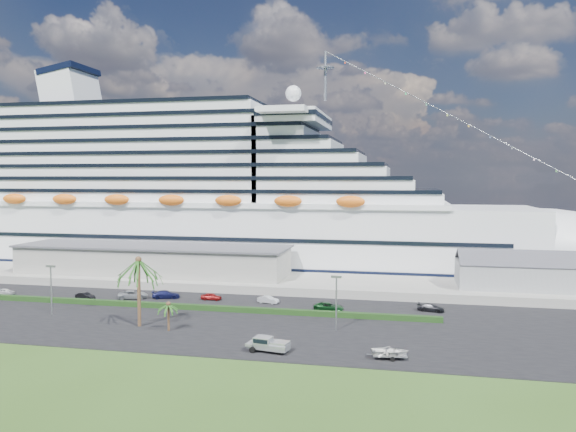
% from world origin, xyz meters
% --- Properties ---
extents(ground, '(420.00, 420.00, 0.00)m').
position_xyz_m(ground, '(0.00, 0.00, 0.00)').
color(ground, '#314F1A').
rests_on(ground, ground).
extents(asphalt_lot, '(140.00, 38.00, 0.12)m').
position_xyz_m(asphalt_lot, '(0.00, 11.00, 0.06)').
color(asphalt_lot, black).
rests_on(asphalt_lot, ground).
extents(wharf, '(240.00, 20.00, 1.80)m').
position_xyz_m(wharf, '(0.00, 40.00, 0.90)').
color(wharf, gray).
rests_on(wharf, ground).
extents(water, '(420.00, 160.00, 0.02)m').
position_xyz_m(water, '(0.00, 130.00, 0.01)').
color(water, black).
rests_on(water, ground).
extents(cruise_ship, '(191.00, 38.00, 54.00)m').
position_xyz_m(cruise_ship, '(-21.53, 64.00, 16.69)').
color(cruise_ship, silver).
rests_on(cruise_ship, ground).
extents(terminal_building, '(61.00, 15.00, 6.30)m').
position_xyz_m(terminal_building, '(-25.00, 40.00, 5.01)').
color(terminal_building, gray).
rests_on(terminal_building, wharf).
extents(port_shed, '(24.00, 12.31, 7.37)m').
position_xyz_m(port_shed, '(52.00, 40.00, 4.40)').
color(port_shed, gray).
rests_on(port_shed, wharf).
extents(hedge, '(88.00, 1.10, 0.90)m').
position_xyz_m(hedge, '(-8.00, 16.00, 0.57)').
color(hedge, black).
rests_on(hedge, asphalt_lot).
extents(lamp_post_left, '(1.60, 0.35, 8.27)m').
position_xyz_m(lamp_post_left, '(-28.00, 8.00, 5.34)').
color(lamp_post_left, gray).
rests_on(lamp_post_left, asphalt_lot).
extents(lamp_post_right, '(1.60, 0.35, 8.27)m').
position_xyz_m(lamp_post_right, '(20.00, 8.00, 5.34)').
color(lamp_post_right, gray).
rests_on(lamp_post_right, asphalt_lot).
extents(palm_tall, '(8.82, 8.82, 11.13)m').
position_xyz_m(palm_tall, '(-10.00, 4.00, 9.20)').
color(palm_tall, '#47301E').
rests_on(palm_tall, ground).
extents(palm_short, '(3.53, 3.53, 4.56)m').
position_xyz_m(palm_short, '(-4.50, 2.50, 3.67)').
color(palm_short, '#47301E').
rests_on(palm_short, ground).
extents(parked_car_0, '(3.64, 1.61, 1.22)m').
position_xyz_m(parked_car_0, '(-46.62, 20.08, 0.73)').
color(parked_car_0, silver).
rests_on(parked_car_0, asphalt_lot).
extents(parked_car_1, '(4.16, 2.33, 1.30)m').
position_xyz_m(parked_car_1, '(-28.94, 19.49, 0.77)').
color(parked_car_1, black).
rests_on(parked_car_1, asphalt_lot).
extents(parked_car_2, '(6.07, 4.55, 1.53)m').
position_xyz_m(parked_car_2, '(-20.47, 22.02, 0.89)').
color(parked_car_2, gray).
rests_on(parked_car_2, asphalt_lot).
extents(parked_car_3, '(5.59, 3.48, 1.51)m').
position_xyz_m(parked_car_3, '(-14.45, 23.56, 0.88)').
color(parked_car_3, '#121540').
rests_on(parked_car_3, asphalt_lot).
extents(parked_car_4, '(3.88, 1.56, 1.32)m').
position_xyz_m(parked_car_4, '(-5.52, 23.98, 0.78)').
color(parked_car_4, maroon).
rests_on(parked_car_4, asphalt_lot).
extents(parked_car_5, '(4.17, 2.23, 1.31)m').
position_xyz_m(parked_car_5, '(5.58, 23.59, 0.77)').
color(parked_car_5, silver).
rests_on(parked_car_5, asphalt_lot).
extents(parked_car_6, '(5.61, 3.56, 1.44)m').
position_xyz_m(parked_car_6, '(17.26, 19.96, 0.84)').
color(parked_car_6, '#0E3916').
rests_on(parked_car_6, asphalt_lot).
extents(parked_car_7, '(4.86, 2.77, 1.33)m').
position_xyz_m(parked_car_7, '(34.40, 23.32, 0.78)').
color(parked_car_7, black).
rests_on(parked_car_7, asphalt_lot).
extents(pickup_truck, '(5.84, 2.94, 1.96)m').
position_xyz_m(pickup_truck, '(12.49, -4.29, 1.20)').
color(pickup_truck, black).
rests_on(pickup_truck, asphalt_lot).
extents(boat_trailer, '(5.43, 3.85, 1.52)m').
position_xyz_m(boat_trailer, '(28.33, -4.06, 1.13)').
color(boat_trailer, gray).
rests_on(boat_trailer, asphalt_lot).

